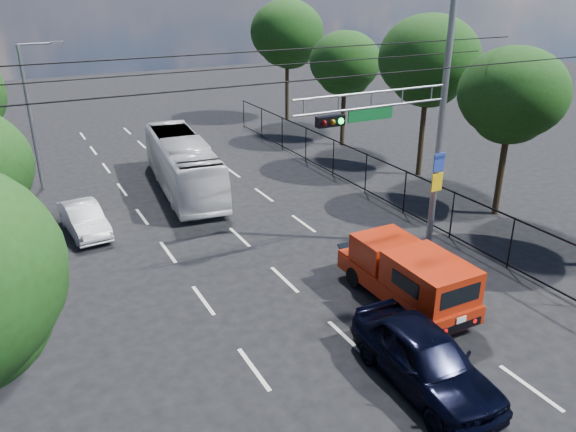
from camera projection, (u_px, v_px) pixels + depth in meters
ground at (441, 427)px, 13.14m from camera, size 120.00×120.00×0.00m
lane_markings at (222, 220)px, 24.58m from camera, size 6.12×38.00×0.01m
signal_mast at (416, 116)px, 19.92m from camera, size 6.43×0.39×9.50m
streetlight_left at (33, 111)px, 26.89m from camera, size 2.09×0.22×7.08m
utility_wires at (272, 65)px, 17.57m from camera, size 22.00×5.04×0.74m
fence_right at (389, 183)px, 25.95m from camera, size 0.06×34.03×2.00m
tree_right_b at (512, 101)px, 23.37m from camera, size 4.50×4.50×7.31m
tree_right_c at (428, 66)px, 28.27m from camera, size 5.10×5.10×8.29m
tree_right_d at (345, 67)px, 34.16m from camera, size 4.32×4.32×7.02m
tree_right_e at (287, 38)px, 40.37m from camera, size 5.28×5.28×8.58m
red_pickup at (407, 274)px, 17.86m from camera, size 1.99×5.31×1.96m
navy_hatchback at (425, 358)px, 14.26m from camera, size 2.13×4.84×1.62m
white_bus at (183, 164)px, 27.73m from camera, size 3.31×9.81×2.68m
white_van at (84, 219)px, 23.10m from camera, size 1.66×3.88×1.24m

